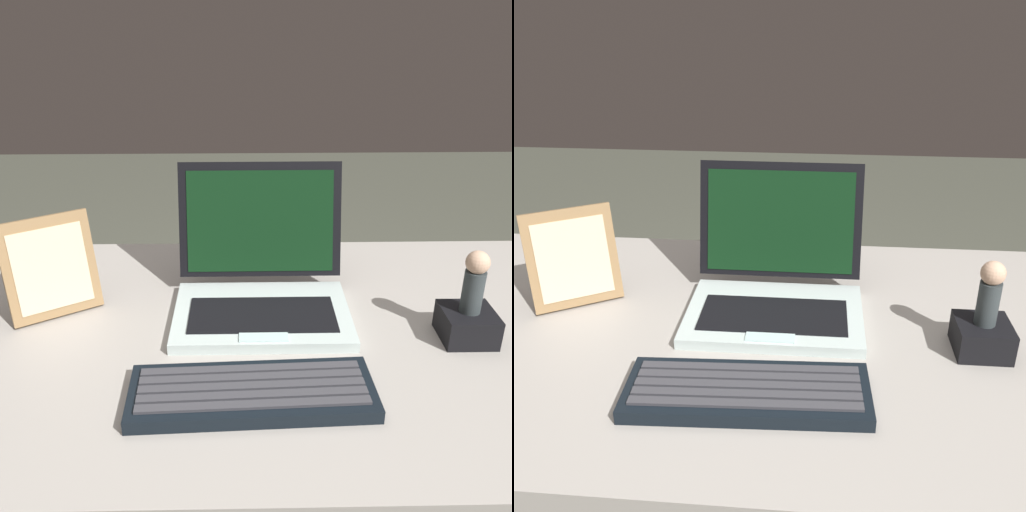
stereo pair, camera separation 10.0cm
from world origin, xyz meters
TOP-DOWN VIEW (x-y plane):
  - desk at (0.00, 0.00)m, footprint 1.71×0.75m
  - laptop_front at (-0.00, 0.08)m, footprint 0.31×0.28m
  - external_keyboard at (-0.02, -0.18)m, footprint 0.35×0.14m
  - photo_frame at (-0.37, 0.07)m, footprint 0.16×0.13m
  - figurine_stand at (0.34, -0.03)m, footprint 0.09×0.09m
  - figurine at (0.34, -0.03)m, footprint 0.04×0.04m

SIDE VIEW (x-z plane):
  - desk at x=0.00m, z-range 0.28..1.02m
  - external_keyboard at x=-0.02m, z-range 0.74..0.76m
  - figurine_stand at x=0.34m, z-range 0.74..0.79m
  - laptop_front at x=0.00m, z-range 0.67..0.91m
  - photo_frame at x=-0.37m, z-range 0.74..0.92m
  - figurine at x=0.34m, z-range 0.79..0.90m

